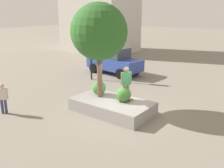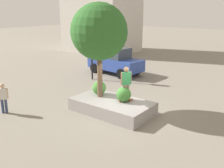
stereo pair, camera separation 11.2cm
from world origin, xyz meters
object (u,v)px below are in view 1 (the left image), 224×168
at_px(skateboard, 126,100).
at_px(traffic_light_median, 91,43).
at_px(skateboarder, 126,81).
at_px(passerby_with_bag, 3,96).
at_px(planter_ledge, 112,106).
at_px(sedan_parked, 114,60).
at_px(plaza_tree, 99,32).

distance_m(skateboard, traffic_light_median, 7.43).
height_order(skateboarder, passerby_with_bag, skateboarder).
xyz_separation_m(planter_ledge, traffic_light_median, (-5.26, 4.33, 2.51)).
xyz_separation_m(sedan_parked, traffic_light_median, (-0.24, -2.55, 1.72)).
distance_m(plaza_tree, skateboard, 3.78).
xyz_separation_m(planter_ledge, skateboarder, (0.64, 0.35, 1.42)).
bearing_deg(traffic_light_median, sedan_parked, 84.58).
distance_m(planter_ledge, sedan_parked, 8.55).
distance_m(planter_ledge, plaza_tree, 3.93).
height_order(plaza_tree, skateboard, plaza_tree).
xyz_separation_m(planter_ledge, passerby_with_bag, (-4.42, -3.53, 0.61)).
distance_m(plaza_tree, traffic_light_median, 6.21).
bearing_deg(passerby_with_bag, sedan_parked, 93.30).
height_order(plaza_tree, passerby_with_bag, plaza_tree).
bearing_deg(plaza_tree, planter_ledge, -6.20).
distance_m(skateboarder, sedan_parked, 8.67).
relative_size(plaza_tree, traffic_light_median, 1.21).
relative_size(planter_ledge, traffic_light_median, 1.02).
relative_size(skateboard, sedan_parked, 0.16).
bearing_deg(sedan_parked, skateboard, -49.10).
relative_size(skateboard, skateboarder, 0.45).
height_order(plaza_tree, traffic_light_median, plaza_tree).
distance_m(skateboard, passerby_with_bag, 6.37).
bearing_deg(plaza_tree, passerby_with_bag, -134.10).
bearing_deg(skateboard, skateboarder, 104.04).
bearing_deg(passerby_with_bag, plaza_tree, 45.90).
xyz_separation_m(plaza_tree, skateboard, (1.55, 0.25, -3.43)).
xyz_separation_m(traffic_light_median, passerby_with_bag, (0.84, -7.86, -1.90)).
xyz_separation_m(skateboard, passerby_with_bag, (-5.06, -3.87, 0.22)).
distance_m(plaza_tree, skateboarder, 2.87).
relative_size(plaza_tree, skateboarder, 2.83).
distance_m(plaza_tree, sedan_parked, 8.49).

